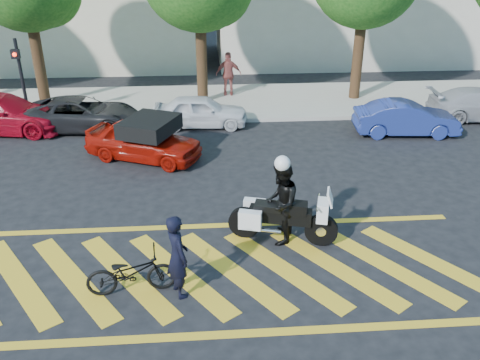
{
  "coord_description": "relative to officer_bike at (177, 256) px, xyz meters",
  "views": [
    {
      "loc": [
        0.01,
        -8.85,
        6.39
      ],
      "look_at": [
        0.84,
        2.26,
        1.05
      ],
      "focal_mm": 38.0,
      "sensor_mm": 36.0,
      "label": 1
    }
  ],
  "objects": [
    {
      "name": "crosswalk",
      "position": [
        0.54,
        0.65,
        -0.87
      ],
      "size": [
        12.33,
        4.0,
        0.01
      ],
      "color": "gold",
      "rests_on": "ground"
    },
    {
      "name": "parked_mid_left",
      "position": [
        -3.87,
        9.85,
        -0.28
      ],
      "size": [
        4.38,
        2.24,
        1.18
      ],
      "primitive_type": "imported",
      "rotation": [
        0.0,
        0.0,
        1.51
      ],
      "color": "black",
      "rests_on": "ground"
    },
    {
      "name": "bicycle",
      "position": [
        -0.92,
        0.11,
        -0.41
      ],
      "size": [
        1.82,
        0.81,
        0.93
      ],
      "primitive_type": "imported",
      "rotation": [
        0.0,
        0.0,
        1.68
      ],
      "color": "black",
      "rests_on": "ground"
    },
    {
      "name": "signal_pole",
      "position": [
        -5.92,
        10.39,
        1.05
      ],
      "size": [
        0.28,
        0.43,
        3.2
      ],
      "color": "black",
      "rests_on": "ground"
    },
    {
      "name": "sidewalk",
      "position": [
        0.58,
        12.65,
        -0.8
      ],
      "size": [
        60.0,
        5.0,
        0.15
      ],
      "primitive_type": "cube",
      "color": "#9E998E",
      "rests_on": "ground"
    },
    {
      "name": "parked_mid_right",
      "position": [
        0.48,
        9.85,
        -0.29
      ],
      "size": [
        3.5,
        1.54,
        1.17
      ],
      "primitive_type": "imported",
      "rotation": [
        0.0,
        0.0,
        1.52
      ],
      "color": "silver",
      "rests_on": "ground"
    },
    {
      "name": "red_convertible",
      "position": [
        -1.32,
        6.89,
        -0.25
      ],
      "size": [
        3.97,
        2.83,
        1.25
      ],
      "primitive_type": "imported",
      "rotation": [
        0.0,
        0.0,
        1.16
      ],
      "color": "#921006",
      "rests_on": "ground"
    },
    {
      "name": "pedestrian_right",
      "position": [
        1.72,
        13.4,
        0.21
      ],
      "size": [
        1.11,
        0.51,
        1.86
      ],
      "primitive_type": "imported",
      "rotation": [
        0.0,
        0.0,
        3.09
      ],
      "color": "#9B4B46",
      "rests_on": "sidewalk"
    },
    {
      "name": "parked_right",
      "position": [
        7.75,
        8.45,
        -0.28
      ],
      "size": [
        3.71,
        1.56,
        1.19
      ],
      "primitive_type": "imported",
      "rotation": [
        0.0,
        0.0,
        1.49
      ],
      "color": "navy",
      "rests_on": "ground"
    },
    {
      "name": "officer_bike",
      "position": [
        0.0,
        0.0,
        0.0
      ],
      "size": [
        0.64,
        0.75,
        1.75
      ],
      "primitive_type": "imported",
      "rotation": [
        0.0,
        0.0,
        2.0
      ],
      "color": "black",
      "rests_on": "ground"
    },
    {
      "name": "ground",
      "position": [
        0.58,
        0.65,
        -0.87
      ],
      "size": [
        90.0,
        90.0,
        0.0
      ],
      "primitive_type": "plane",
      "color": "black",
      "rests_on": "ground"
    },
    {
      "name": "officer_moto",
      "position": [
        2.26,
        1.78,
        0.11
      ],
      "size": [
        0.98,
        1.12,
        1.97
      ],
      "primitive_type": "imported",
      "rotation": [
        0.0,
        0.0,
        -1.84
      ],
      "color": "black",
      "rests_on": "ground"
    },
    {
      "name": "parked_left",
      "position": [
        -6.67,
        9.85,
        -0.2
      ],
      "size": [
        4.86,
        2.46,
        1.35
      ],
      "primitive_type": "imported",
      "rotation": [
        0.0,
        0.0,
        1.45
      ],
      "color": "#A50A1C",
      "rests_on": "ground"
    },
    {
      "name": "police_motorcycle",
      "position": [
        2.28,
        1.79,
        -0.27
      ],
      "size": [
        2.48,
        1.15,
        1.12
      ],
      "rotation": [
        0.0,
        0.0,
        -0.27
      ],
      "color": "black",
      "rests_on": "ground"
    }
  ]
}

